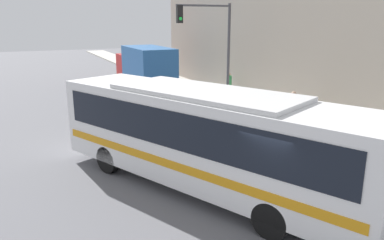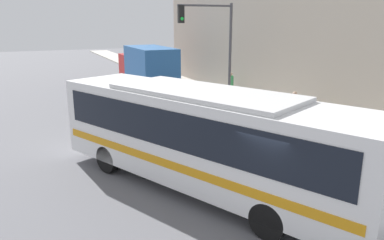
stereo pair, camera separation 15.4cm
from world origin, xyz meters
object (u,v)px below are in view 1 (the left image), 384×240
at_px(delivery_truck, 145,66).
at_px(pedestrian_near_corner, 229,85).
at_px(fire_hydrant, 286,121).
at_px(traffic_light_pole, 212,37).
at_px(parking_meter, 253,101).
at_px(pedestrian_mid_block, 293,109).
at_px(city_bus, 204,133).

relative_size(delivery_truck, pedestrian_near_corner, 4.70).
bearing_deg(fire_hydrant, traffic_light_pole, 99.46).
height_order(delivery_truck, parking_meter, delivery_truck).
bearing_deg(parking_meter, traffic_light_pole, 107.85).
relative_size(fire_hydrant, pedestrian_mid_block, 0.44).
xyz_separation_m(city_bus, pedestrian_mid_block, (6.49, 3.84, -0.74)).
xyz_separation_m(traffic_light_pole, parking_meter, (0.93, -2.88, -3.08)).
distance_m(delivery_truck, traffic_light_pole, 8.17).
xyz_separation_m(city_bus, parking_meter, (6.04, 6.36, -0.80)).
relative_size(pedestrian_near_corner, pedestrian_mid_block, 0.95).
bearing_deg(delivery_truck, pedestrian_near_corner, -58.29).
distance_m(delivery_truck, parking_meter, 10.85).
xyz_separation_m(delivery_truck, fire_hydrant, (2.35, -13.25, -1.16)).
xyz_separation_m(traffic_light_pole, pedestrian_mid_block, (1.37, -5.40, -3.03)).
bearing_deg(fire_hydrant, pedestrian_mid_block, 19.77).
height_order(parking_meter, pedestrian_near_corner, pedestrian_near_corner).
xyz_separation_m(fire_hydrant, pedestrian_near_corner, (1.29, 7.35, 0.44)).
xyz_separation_m(traffic_light_pole, pedestrian_near_corner, (2.22, 1.79, -3.08)).
distance_m(delivery_truck, fire_hydrant, 13.51).
bearing_deg(parking_meter, delivery_truck, 102.57).
xyz_separation_m(pedestrian_near_corner, pedestrian_mid_block, (-0.84, -7.18, 0.05)).
bearing_deg(fire_hydrant, delivery_truck, 100.08).
relative_size(fire_hydrant, pedestrian_near_corner, 0.47).
bearing_deg(delivery_truck, pedestrian_mid_block, -77.91).
bearing_deg(traffic_light_pole, pedestrian_mid_block, -75.71).
xyz_separation_m(delivery_truck, pedestrian_mid_block, (2.80, -13.09, -0.68)).
bearing_deg(city_bus, delivery_truck, 52.88).
distance_m(fire_hydrant, pedestrian_near_corner, 7.47).
distance_m(parking_meter, pedestrian_mid_block, 2.56).
distance_m(city_bus, parking_meter, 8.81).
xyz_separation_m(fire_hydrant, traffic_light_pole, (-0.93, 5.56, 3.51)).
xyz_separation_m(fire_hydrant, parking_meter, (0.00, 2.68, 0.43)).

